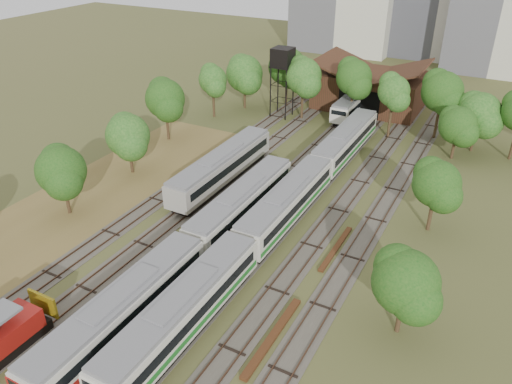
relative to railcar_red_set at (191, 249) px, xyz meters
The scene contains 14 objects.
ground 10.26m from the railcar_red_set, 78.56° to the right, with size 240.00×240.00×0.00m, color #475123.
dry_grass_patch 16.22m from the railcar_red_set, behind, with size 14.00×60.00×0.04m, color brown.
tracks 15.29m from the railcar_red_set, 84.96° to the left, with size 24.60×80.00×0.19m.
railcar_red_set is the anchor object (origin of this frame).
railcar_green_set 11.49m from the railcar_red_set, 69.63° to the left, with size 2.95×52.08×3.65m.
railcar_rear 44.64m from the railcar_red_set, 90.00° to the left, with size 2.69×16.08×3.32m.
old_grey_coach 15.91m from the railcar_red_set, 112.15° to the left, with size 2.97×18.00×3.67m.
water_tower 39.43m from the railcar_red_set, 104.15° to the left, with size 2.99×2.99×10.35m.
rail_pile_near 11.00m from the railcar_red_set, 23.02° to the right, with size 0.59×8.81×0.29m, color #552F18.
rail_pile_far 13.34m from the railcar_red_set, 39.50° to the left, with size 0.48×7.68×0.25m, color #552F18.
maintenance_shed 48.12m from the railcar_red_set, 88.81° to the left, with size 16.45×11.55×7.58m.
tree_band_left 19.96m from the railcar_red_set, 154.05° to the left, with size 7.88×53.50×8.42m.
tree_band_far 39.75m from the railcar_red_set, 82.63° to the left, with size 51.21×10.30×9.37m.
tree_band_right 23.83m from the railcar_red_set, 43.98° to the left, with size 6.31×38.06×7.35m.
Camera 1 is at (19.54, -18.42, 27.04)m, focal length 35.00 mm.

